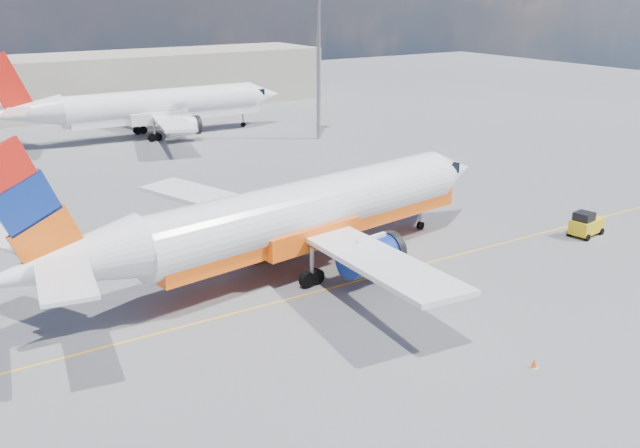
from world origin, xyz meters
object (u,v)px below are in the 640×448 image
traffic_cone (534,363)px  main_jet (297,215)px  gse_tug (586,224)px  second_jet (153,107)px

traffic_cone → main_jet: bearing=100.5°
gse_tug → traffic_cone: gse_tug is taller
gse_tug → traffic_cone: size_ratio=5.87×
second_jet → traffic_cone: 62.84m
traffic_cone → gse_tug: bearing=31.7°
second_jet → main_jet: bearing=-99.1°
traffic_cone → second_jet: bearing=86.1°
main_jet → gse_tug: 22.01m
main_jet → second_jet: bearing=71.9°
second_jet → gse_tug: second_jet is taller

